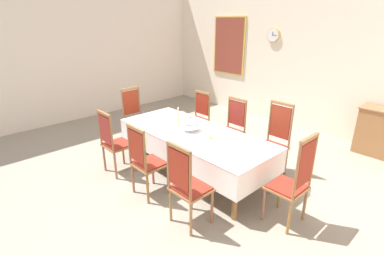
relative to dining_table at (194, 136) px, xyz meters
The scene contains 23 objects.
ground 0.70m from the dining_table, 90.00° to the right, with size 8.10×6.95×0.04m, color gray.
back_wall 3.54m from the dining_table, 90.00° to the left, with size 8.10×0.08×3.55m, color #EEDDC8.
left_wall 4.24m from the dining_table, behind, with size 0.08×6.95×3.55m, color silver.
dining_table is the anchor object (origin of this frame).
tablecloth 0.02m from the dining_table, 90.00° to the right, with size 2.70×1.11×0.39m.
chair_south_a 1.30m from the dining_table, 133.01° to the right, with size 0.44×0.42×1.10m.
chair_north_a 1.30m from the dining_table, 133.07° to the left, with size 0.44×0.42×1.06m.
chair_south_b 0.96m from the dining_table, 89.20° to the right, with size 0.44×0.42×1.10m.
chair_north_b 0.96m from the dining_table, 89.20° to the left, with size 0.44×0.42×1.10m.
chair_south_c 1.31m from the dining_table, 46.63° to the right, with size 0.44×0.42×1.13m.
chair_north_c 1.32m from the dining_table, 46.78° to the left, with size 0.44×0.42×1.21m.
chair_head_west 1.75m from the dining_table, behind, with size 0.42×0.44×1.14m.
chair_head_east 1.76m from the dining_table, ahead, with size 0.42×0.44×1.23m.
soup_tureen 0.20m from the dining_table, behind, with size 0.31×0.31×0.24m.
candlestick_west 0.43m from the dining_table, behind, with size 0.07×0.07×0.33m.
candlestick_east 0.44m from the dining_table, ahead, with size 0.07×0.07×0.35m.
bowl_near_left 0.72m from the dining_table, 148.19° to the right, with size 0.18×0.18×0.04m.
bowl_near_right 0.94m from the dining_table, 151.87° to the left, with size 0.18×0.18×0.04m.
bowl_far_left 0.69m from the dining_table, 140.27° to the left, with size 0.16×0.16×0.04m.
spoon_primary 0.82m from the dining_table, 154.34° to the right, with size 0.05×0.18×0.01m.
spoon_secondary 1.06m from the dining_table, 153.76° to the left, with size 0.04×0.18×0.01m.
mounted_clock 3.66m from the dining_table, 103.10° to the left, with size 0.33×0.06×0.33m.
framed_painting 4.07m from the dining_table, 122.67° to the left, with size 1.05×0.05×1.53m.
Camera 1 is at (3.13, -2.79, 2.45)m, focal length 26.87 mm.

